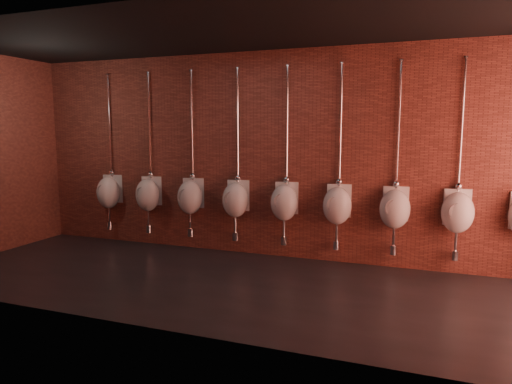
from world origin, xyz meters
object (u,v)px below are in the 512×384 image
at_px(urinal_0, 109,192).
at_px(urinal_7, 458,211).
at_px(urinal_1, 148,194).
at_px(urinal_2, 190,196).
at_px(urinal_3, 235,199).
at_px(urinal_6, 395,208).
at_px(urinal_5, 337,205).
at_px(urinal_4, 284,202).

relative_size(urinal_0, urinal_7, 1.00).
xyz_separation_m(urinal_0, urinal_1, (0.81, 0.00, 0.00)).
bearing_deg(urinal_2, urinal_3, 0.00).
distance_m(urinal_2, urinal_3, 0.81).
height_order(urinal_1, urinal_6, same).
height_order(urinal_5, urinal_6, same).
height_order(urinal_3, urinal_6, same).
xyz_separation_m(urinal_0, urinal_7, (5.68, 0.00, 0.00)).
bearing_deg(urinal_7, urinal_2, 180.00).
relative_size(urinal_2, urinal_7, 1.00).
height_order(urinal_2, urinal_7, same).
xyz_separation_m(urinal_5, urinal_7, (1.62, 0.00, 0.00)).
height_order(urinal_0, urinal_3, same).
distance_m(urinal_0, urinal_3, 2.44).
distance_m(urinal_4, urinal_6, 1.62).
relative_size(urinal_1, urinal_4, 1.00).
bearing_deg(urinal_4, urinal_2, 180.00).
bearing_deg(urinal_4, urinal_3, 180.00).
height_order(urinal_4, urinal_6, same).
bearing_deg(urinal_6, urinal_5, 180.00).
xyz_separation_m(urinal_1, urinal_7, (4.87, 0.00, 0.00)).
xyz_separation_m(urinal_2, urinal_7, (4.06, 0.00, 0.00)).
height_order(urinal_6, urinal_7, same).
bearing_deg(urinal_5, urinal_3, 180.00).
bearing_deg(urinal_5, urinal_1, 180.00).
xyz_separation_m(urinal_2, urinal_6, (3.25, 0.00, 0.00)).
distance_m(urinal_3, urinal_6, 2.44).
bearing_deg(urinal_0, urinal_1, 0.00).
bearing_deg(urinal_5, urinal_0, 180.00).
height_order(urinal_2, urinal_3, same).
distance_m(urinal_5, urinal_7, 1.62).
bearing_deg(urinal_4, urinal_1, 180.00).
relative_size(urinal_0, urinal_3, 1.00).
bearing_deg(urinal_1, urinal_2, 0.00).
height_order(urinal_1, urinal_4, same).
bearing_deg(urinal_6, urinal_0, 180.00).
xyz_separation_m(urinal_4, urinal_6, (1.62, 0.00, 0.00)).
bearing_deg(urinal_4, urinal_6, 0.00).
xyz_separation_m(urinal_4, urinal_7, (2.44, 0.00, 0.00)).
distance_m(urinal_0, urinal_4, 3.25).
xyz_separation_m(urinal_1, urinal_3, (1.62, 0.00, 0.00)).
bearing_deg(urinal_3, urinal_2, 180.00).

